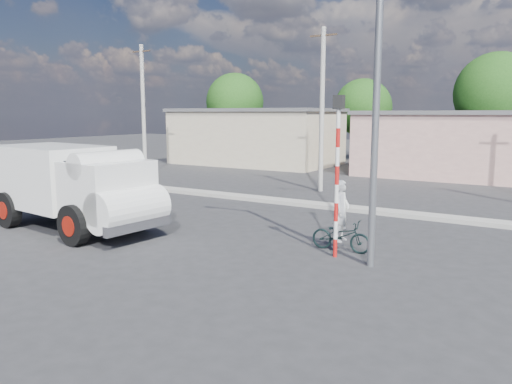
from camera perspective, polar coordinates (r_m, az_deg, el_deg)
The scene contains 10 objects.
ground_plane at distance 14.23m, azimuth -5.46°, elevation -6.92°, with size 120.00×120.00×0.00m, color #2C2C2F.
median at distance 20.98m, azimuth 7.82°, elevation -1.55°, with size 40.00×0.80×0.16m, color #99968E.
truck at distance 17.62m, azimuth -20.08°, elevation 0.79°, with size 6.95×3.23×2.78m.
bicycle at distance 14.42m, azimuth 9.68°, elevation -4.92°, with size 0.61×1.74×0.91m, color black.
cyclist at distance 14.32m, azimuth 9.72°, elevation -3.31°, with size 0.64×0.42×1.74m, color white.
traffic_pole at distance 13.46m, azimuth 9.28°, elevation 3.34°, with size 0.28×0.18×4.36m.
streetlight at distance 12.82m, azimuth 13.02°, elevation 13.56°, with size 2.34×0.22×9.00m.
building_row at distance 33.71m, azimuth 19.39°, elevation 5.51°, with size 37.80×7.30×4.44m.
tree_row at distance 40.90m, azimuth 16.95°, elevation 9.93°, with size 34.13×7.32×8.10m.
utility_poles at distance 23.44m, azimuth 19.48°, elevation 8.93°, with size 35.40×0.24×8.00m.
Camera 1 is at (8.29, -10.89, 3.90)m, focal length 35.00 mm.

